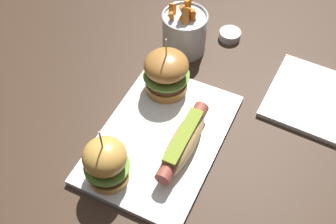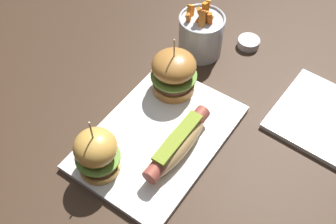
{
  "view_description": "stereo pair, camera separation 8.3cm",
  "coord_description": "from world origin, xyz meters",
  "px_view_note": "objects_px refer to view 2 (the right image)",
  "views": [
    {
      "loc": [
        -0.43,
        -0.22,
        0.71
      ],
      "look_at": [
        0.03,
        0.0,
        0.05
      ],
      "focal_mm": 44.35,
      "sensor_mm": 36.0,
      "label": 1
    },
    {
      "loc": [
        -0.39,
        -0.29,
        0.71
      ],
      "look_at": [
        0.03,
        0.0,
        0.05
      ],
      "focal_mm": 44.35,
      "sensor_mm": 36.0,
      "label": 2
    }
  ],
  "objects_px": {
    "slider_left": "(97,153)",
    "hot_dog": "(178,144)",
    "sauce_ramekin": "(249,42)",
    "slider_right": "(174,72)",
    "side_plate": "(325,119)",
    "fries_bucket": "(201,34)",
    "platter_main": "(159,137)"
  },
  "relations": [
    {
      "from": "slider_left",
      "to": "hot_dog",
      "type": "bearing_deg",
      "value": -41.22
    },
    {
      "from": "sauce_ramekin",
      "to": "slider_right",
      "type": "bearing_deg",
      "value": 164.26
    },
    {
      "from": "slider_left",
      "to": "side_plate",
      "type": "relative_size",
      "value": 0.72
    },
    {
      "from": "fries_bucket",
      "to": "side_plate",
      "type": "distance_m",
      "value": 0.34
    },
    {
      "from": "slider_right",
      "to": "hot_dog",
      "type": "bearing_deg",
      "value": -143.05
    },
    {
      "from": "fries_bucket",
      "to": "hot_dog",
      "type": "bearing_deg",
      "value": -156.27
    },
    {
      "from": "platter_main",
      "to": "side_plate",
      "type": "bearing_deg",
      "value": -47.55
    },
    {
      "from": "sauce_ramekin",
      "to": "fries_bucket",
      "type": "bearing_deg",
      "value": 133.37
    },
    {
      "from": "platter_main",
      "to": "side_plate",
      "type": "xyz_separation_m",
      "value": [
        0.24,
        -0.26,
        -0.0
      ]
    },
    {
      "from": "hot_dog",
      "to": "slider_right",
      "type": "relative_size",
      "value": 1.32
    },
    {
      "from": "hot_dog",
      "to": "side_plate",
      "type": "bearing_deg",
      "value": -39.77
    },
    {
      "from": "slider_right",
      "to": "side_plate",
      "type": "relative_size",
      "value": 0.71
    },
    {
      "from": "side_plate",
      "to": "hot_dog",
      "type": "bearing_deg",
      "value": 140.23
    },
    {
      "from": "slider_left",
      "to": "side_plate",
      "type": "bearing_deg",
      "value": -40.23
    },
    {
      "from": "slider_left",
      "to": "slider_right",
      "type": "distance_m",
      "value": 0.25
    },
    {
      "from": "platter_main",
      "to": "fries_bucket",
      "type": "xyz_separation_m",
      "value": [
        0.27,
        0.07,
        0.05
      ]
    },
    {
      "from": "slider_left",
      "to": "platter_main",
      "type": "bearing_deg",
      "value": -20.51
    },
    {
      "from": "platter_main",
      "to": "hot_dog",
      "type": "distance_m",
      "value": 0.07
    },
    {
      "from": "fries_bucket",
      "to": "sauce_ramekin",
      "type": "bearing_deg",
      "value": -46.63
    },
    {
      "from": "sauce_ramekin",
      "to": "slider_left",
      "type": "bearing_deg",
      "value": 172.12
    },
    {
      "from": "hot_dog",
      "to": "fries_bucket",
      "type": "distance_m",
      "value": 0.31
    },
    {
      "from": "platter_main",
      "to": "side_plate",
      "type": "relative_size",
      "value": 1.69
    },
    {
      "from": "slider_right",
      "to": "platter_main",
      "type": "bearing_deg",
      "value": -159.39
    },
    {
      "from": "side_plate",
      "to": "platter_main",
      "type": "bearing_deg",
      "value": 132.45
    },
    {
      "from": "fries_bucket",
      "to": "slider_left",
      "type": "bearing_deg",
      "value": -176.77
    },
    {
      "from": "fries_bucket",
      "to": "side_plate",
      "type": "relative_size",
      "value": 0.7
    },
    {
      "from": "platter_main",
      "to": "side_plate",
      "type": "height_order",
      "value": "platter_main"
    },
    {
      "from": "slider_left",
      "to": "slider_right",
      "type": "relative_size",
      "value": 1.01
    },
    {
      "from": "slider_right",
      "to": "sauce_ramekin",
      "type": "distance_m",
      "value": 0.25
    },
    {
      "from": "platter_main",
      "to": "hot_dog",
      "type": "bearing_deg",
      "value": -101.06
    },
    {
      "from": "slider_right",
      "to": "side_plate",
      "type": "distance_m",
      "value": 0.34
    },
    {
      "from": "fries_bucket",
      "to": "side_plate",
      "type": "height_order",
      "value": "fries_bucket"
    }
  ]
}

